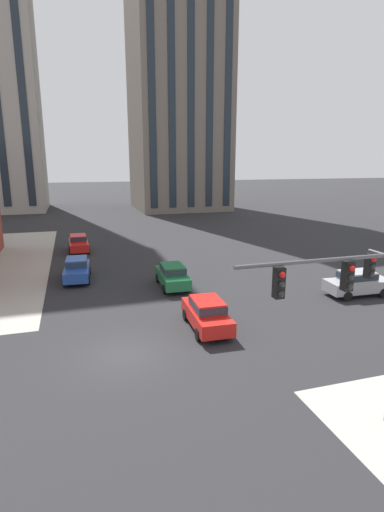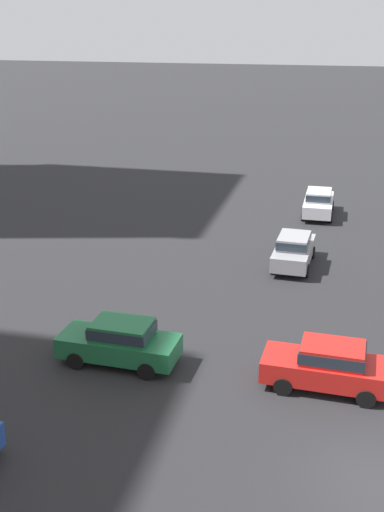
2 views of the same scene
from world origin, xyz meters
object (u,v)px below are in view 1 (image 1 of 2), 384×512
at_px(car_main_southbound_far, 79,243).
at_px(car_cross_westbound, 173,275).
at_px(car_main_southbound_near, 358,282).
at_px(car_cross_eastbound, 207,312).
at_px(traffic_signal_main, 371,306).
at_px(car_main_northbound_far, 77,268).

bearing_deg(car_main_southbound_far, car_cross_westbound, -65.80).
bearing_deg(car_main_southbound_near, car_cross_eastbound, -169.21).
xyz_separation_m(traffic_signal_main, car_main_southbound_far, (-8.59, 30.30, -3.41)).
relative_size(car_main_southbound_near, car_cross_eastbound, 1.00).
bearing_deg(car_cross_eastbound, car_cross_westbound, 90.06).
relative_size(car_main_southbound_near, car_main_southbound_far, 1.01).
xyz_separation_m(car_main_southbound_near, car_cross_westbound, (-11.45, 5.33, 0.00)).
bearing_deg(car_main_southbound_near, car_cross_westbound, 155.05).
relative_size(traffic_signal_main, car_main_northbound_far, 1.51).
distance_m(car_main_southbound_far, car_cross_eastbound, 22.15).
xyz_separation_m(car_main_southbound_near, car_cross_eastbound, (-11.44, -2.18, 0.00)).
bearing_deg(car_main_southbound_near, car_main_northbound_far, 153.02).
relative_size(car_main_southbound_far, car_cross_westbound, 0.99).
bearing_deg(traffic_signal_main, car_cross_eastbound, 104.85).
height_order(car_cross_eastbound, car_cross_westbound, same).
relative_size(car_main_northbound_far, car_cross_westbound, 1.01).
relative_size(traffic_signal_main, car_cross_eastbound, 1.52).
xyz_separation_m(car_main_southbound_near, car_main_southbound_far, (-17.63, 19.09, 0.00)).
relative_size(car_main_northbound_far, car_main_southbound_far, 1.02).
xyz_separation_m(traffic_signal_main, car_main_southbound_near, (9.04, 11.21, -3.41)).
distance_m(traffic_signal_main, car_main_southbound_far, 31.68).
bearing_deg(car_main_southbound_far, car_cross_eastbound, -73.77).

